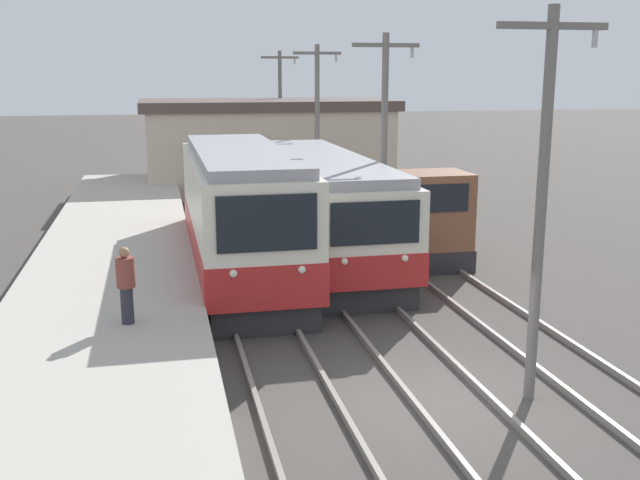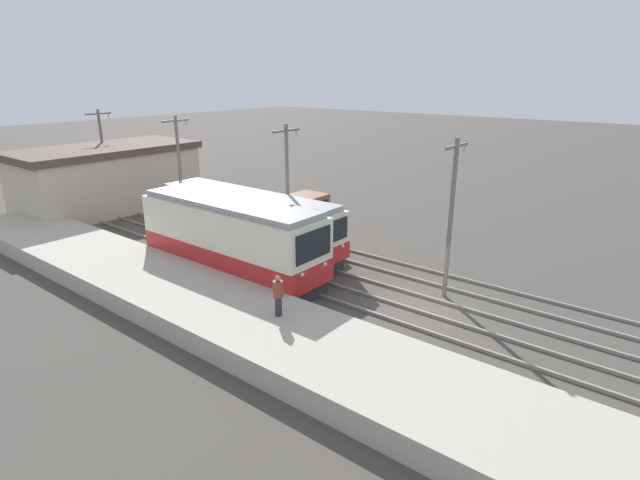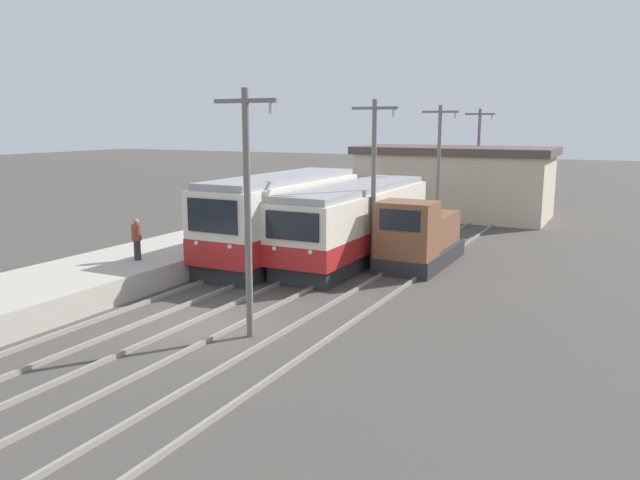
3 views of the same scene
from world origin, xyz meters
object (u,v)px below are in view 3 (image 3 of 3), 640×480
at_px(commuter_train_left, 282,222).
at_px(catenary_mast_far, 439,165).
at_px(catenary_mast_mid, 374,179).
at_px(shunting_locomotive, 419,238).
at_px(catenary_mast_near, 248,205).
at_px(catenary_mast_distant, 478,157).
at_px(person_on_platform, 137,238).
at_px(commuter_train_center, 356,225).

relative_size(commuter_train_left, catenary_mast_far, 1.47).
relative_size(commuter_train_left, catenary_mast_mid, 1.47).
distance_m(catenary_mast_mid, catenary_mast_far, 9.42).
relative_size(shunting_locomotive, catenary_mast_mid, 0.83).
height_order(catenary_mast_near, catenary_mast_distant, same).
distance_m(shunting_locomotive, catenary_mast_far, 8.32).
relative_size(catenary_mast_near, person_on_platform, 4.37).
relative_size(catenary_mast_far, person_on_platform, 4.37).
bearing_deg(person_on_platform, catenary_mast_mid, 39.69).
xyz_separation_m(commuter_train_center, catenary_mast_far, (1.51, 7.77, 2.27)).
bearing_deg(catenary_mast_far, commuter_train_left, -114.16).
bearing_deg(catenary_mast_distant, catenary_mast_near, -90.00).
xyz_separation_m(shunting_locomotive, catenary_mast_far, (-1.49, 7.75, 2.65)).
distance_m(catenary_mast_mid, person_on_platform, 9.77).
height_order(commuter_train_left, commuter_train_center, commuter_train_left).
height_order(commuter_train_left, catenary_mast_near, catenary_mast_near).
height_order(catenary_mast_mid, catenary_mast_far, same).
xyz_separation_m(catenary_mast_near, catenary_mast_distant, (0.00, 28.27, 0.00)).
height_order(catenary_mast_near, catenary_mast_far, same).
bearing_deg(catenary_mast_near, catenary_mast_distant, 90.00).
xyz_separation_m(commuter_train_center, catenary_mast_near, (1.51, -11.08, 2.27)).
bearing_deg(shunting_locomotive, person_on_platform, -138.67).
relative_size(catenary_mast_near, catenary_mast_distant, 1.00).
bearing_deg(commuter_train_center, commuter_train_left, -146.77).
xyz_separation_m(commuter_train_center, catenary_mast_mid, (1.51, -1.65, 2.27)).
bearing_deg(catenary_mast_mid, commuter_train_center, 132.37).
height_order(shunting_locomotive, catenary_mast_mid, catenary_mast_mid).
distance_m(catenary_mast_near, catenary_mast_mid, 9.42).
relative_size(commuter_train_center, person_on_platform, 7.36).
xyz_separation_m(shunting_locomotive, person_on_platform, (-8.84, -7.77, 0.57)).
height_order(shunting_locomotive, person_on_platform, shunting_locomotive).
distance_m(commuter_train_left, catenary_mast_far, 10.73).
xyz_separation_m(shunting_locomotive, catenary_mast_mid, (-1.49, -1.68, 2.65)).
height_order(catenary_mast_far, person_on_platform, catenary_mast_far).
xyz_separation_m(catenary_mast_far, person_on_platform, (-7.35, -15.52, -2.09)).
height_order(shunting_locomotive, catenary_mast_distant, catenary_mast_distant).
bearing_deg(shunting_locomotive, catenary_mast_near, -97.66).
bearing_deg(catenary_mast_near, commuter_train_left, 114.99).
bearing_deg(shunting_locomotive, commuter_train_left, -162.23).
bearing_deg(catenary_mast_distant, commuter_train_left, -102.76).
bearing_deg(commuter_train_center, catenary_mast_mid, -47.63).
distance_m(commuter_train_left, person_on_platform, 6.65).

